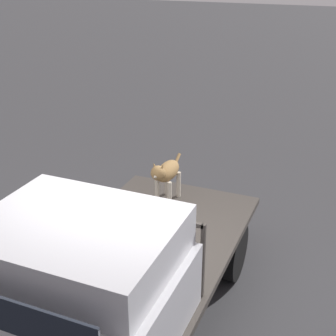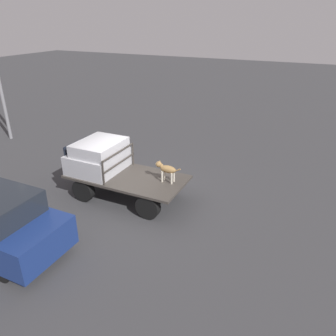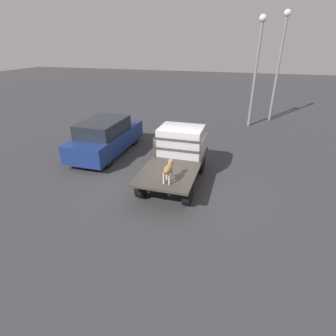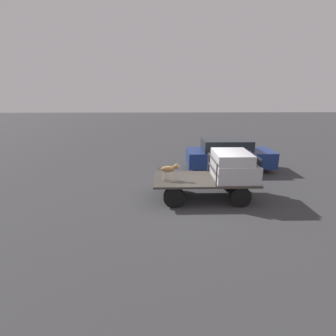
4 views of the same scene
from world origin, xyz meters
The scene contains 5 objects.
ground_plane centered at (0.00, 0.00, 0.00)m, with size 80.00×80.00×0.00m, color #38383A.
flatbed_truck centered at (0.00, 0.00, 0.59)m, with size 3.87×1.89×0.82m.
truck_cab centered at (1.08, 0.00, 1.30)m, with size 1.54×1.77×1.03m.
truck_headboard centered at (0.28, 0.00, 1.35)m, with size 0.04×1.77×0.80m.
dog centered at (-1.33, -0.19, 1.24)m, with size 0.87×0.24×0.67m.
Camera 1 is at (3.74, 1.96, 3.81)m, focal length 50.00 mm.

